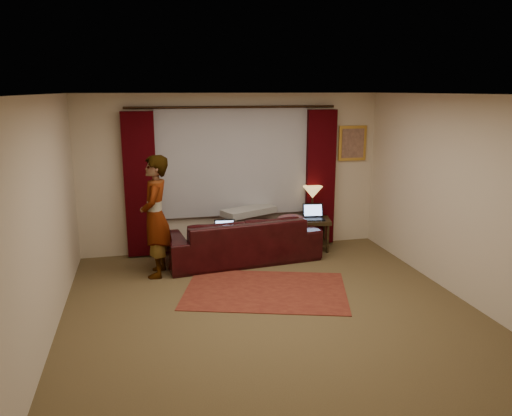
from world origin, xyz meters
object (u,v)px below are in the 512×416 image
Objects in this scene: sofa at (242,231)px; person at (155,217)px; laptop_sofa at (225,229)px; laptop_table at (314,212)px; end_table at (315,234)px; tiffany_lamp at (312,202)px.

person is (-1.33, -0.37, 0.40)m from sofa.
laptop_table is at bearing 21.97° from laptop_sofa.
laptop_sofa is at bearing -163.18° from end_table.
sofa is 0.41m from laptop_sofa.
sofa is 4.46× the size of end_table.
laptop_table is 2.67m from person.
end_table is 1.01× the size of tiffany_lamp.
person is at bearing -164.31° from tiffany_lamp.
tiffany_lamp is 0.22m from laptop_table.
laptop_table is 0.21× the size of person.
person reaches higher than laptop_table.
laptop_sofa is 1.73m from tiffany_lamp.
tiffany_lamp is 1.43× the size of laptop_table.
laptop_sofa reaches higher than end_table.
tiffany_lamp reaches higher than sofa.
laptop_sofa is 0.19× the size of person.
laptop_table is at bearing 111.92° from person.
end_table is at bearing -79.91° from tiffany_lamp.
person reaches higher than end_table.
end_table is 0.31× the size of person.
tiffany_lamp reaches higher than laptop_table.
laptop_sofa is at bearing -158.82° from tiffany_lamp.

